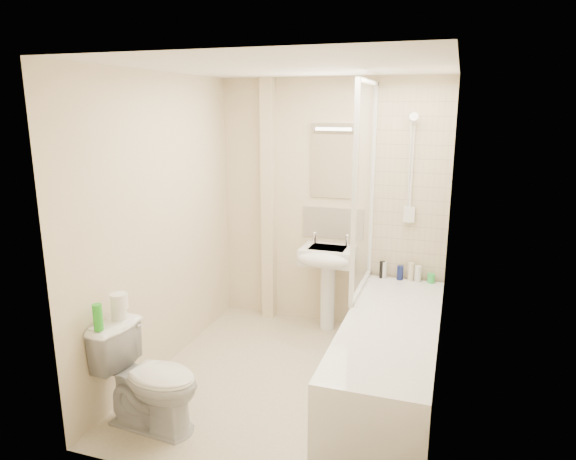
% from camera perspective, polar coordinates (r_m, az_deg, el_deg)
% --- Properties ---
extents(floor, '(2.50, 2.50, 0.00)m').
position_cam_1_polar(floor, '(4.27, 0.30, -16.46)').
color(floor, beige).
rests_on(floor, ground).
extents(wall_back, '(2.20, 0.02, 2.40)m').
position_cam_1_polar(wall_back, '(4.98, 4.77, 2.74)').
color(wall_back, beige).
rests_on(wall_back, ground).
extents(wall_left, '(0.02, 2.50, 2.40)m').
position_cam_1_polar(wall_left, '(4.27, -13.86, 0.52)').
color(wall_left, beige).
rests_on(wall_left, ground).
extents(wall_right, '(0.02, 2.50, 2.40)m').
position_cam_1_polar(wall_right, '(3.64, 17.06, -1.98)').
color(wall_right, beige).
rests_on(wall_right, ground).
extents(ceiling, '(2.20, 2.50, 0.02)m').
position_cam_1_polar(ceiling, '(3.70, 0.35, 17.67)').
color(ceiling, white).
rests_on(ceiling, wall_back).
extents(tile_back, '(0.70, 0.01, 1.75)m').
position_cam_1_polar(tile_back, '(4.82, 13.52, 4.74)').
color(tile_back, beige).
rests_on(tile_back, wall_back).
extents(tile_right, '(0.01, 2.10, 1.75)m').
position_cam_1_polar(tile_right, '(3.73, 17.18, 1.96)').
color(tile_right, beige).
rests_on(tile_right, wall_right).
extents(pipe_boxing, '(0.12, 0.12, 2.40)m').
position_cam_1_polar(pipe_boxing, '(5.11, -2.17, 3.04)').
color(pipe_boxing, beige).
rests_on(pipe_boxing, ground).
extents(splashback, '(0.60, 0.02, 0.30)m').
position_cam_1_polar(splashback, '(5.00, 5.02, 0.79)').
color(splashback, beige).
rests_on(splashback, wall_back).
extents(mirror, '(0.46, 0.01, 0.60)m').
position_cam_1_polar(mirror, '(4.91, 5.15, 7.05)').
color(mirror, white).
rests_on(mirror, wall_back).
extents(strip_light, '(0.42, 0.07, 0.07)m').
position_cam_1_polar(strip_light, '(4.86, 5.18, 11.36)').
color(strip_light, silver).
rests_on(strip_light, wall_back).
extents(bathtub, '(0.70, 2.10, 0.55)m').
position_cam_1_polar(bathtub, '(4.12, 11.22, -13.34)').
color(bathtub, white).
rests_on(bathtub, ground).
extents(shower_screen, '(0.04, 0.92, 1.80)m').
position_cam_1_polar(shower_screen, '(4.43, 8.50, 4.53)').
color(shower_screen, white).
rests_on(shower_screen, bathtub).
extents(shower_fixture, '(0.10, 0.16, 0.99)m').
position_cam_1_polar(shower_fixture, '(4.76, 13.53, 6.10)').
color(shower_fixture, white).
rests_on(shower_fixture, wall_back).
extents(pedestal_sink, '(0.49, 0.46, 0.95)m').
position_cam_1_polar(pedestal_sink, '(4.89, 4.31, -3.94)').
color(pedestal_sink, white).
rests_on(pedestal_sink, ground).
extents(bottle_black_a, '(0.05, 0.05, 0.16)m').
position_cam_1_polar(bottle_black_a, '(4.95, 10.42, -4.35)').
color(bottle_black_a, black).
rests_on(bottle_black_a, bathtub).
extents(bottle_white_a, '(0.05, 0.05, 0.16)m').
position_cam_1_polar(bottle_white_a, '(4.94, 10.61, -4.37)').
color(bottle_white_a, silver).
rests_on(bottle_white_a, bathtub).
extents(bottle_blue, '(0.06, 0.06, 0.13)m').
position_cam_1_polar(bottle_blue, '(4.93, 12.35, -4.66)').
color(bottle_blue, '#121C52').
rests_on(bottle_blue, bathtub).
extents(bottle_cream, '(0.05, 0.05, 0.17)m').
position_cam_1_polar(bottle_cream, '(4.92, 13.48, -4.54)').
color(bottle_cream, beige).
rests_on(bottle_cream, bathtub).
extents(bottle_white_b, '(0.06, 0.06, 0.15)m').
position_cam_1_polar(bottle_white_b, '(4.92, 14.23, -4.73)').
color(bottle_white_b, silver).
rests_on(bottle_white_b, bathtub).
extents(bottle_green, '(0.07, 0.07, 0.09)m').
position_cam_1_polar(bottle_green, '(4.92, 15.62, -5.18)').
color(bottle_green, green).
rests_on(bottle_green, bathtub).
extents(toilet, '(0.53, 0.78, 0.72)m').
position_cam_1_polar(toilet, '(3.70, -15.09, -15.59)').
color(toilet, white).
rests_on(toilet, ground).
extents(toilet_roll_lower, '(0.10, 0.10, 0.09)m').
position_cam_1_polar(toilet_roll_lower, '(3.72, -18.28, -8.75)').
color(toilet_roll_lower, white).
rests_on(toilet_roll_lower, toilet).
extents(toilet_roll_upper, '(0.12, 0.12, 0.10)m').
position_cam_1_polar(toilet_roll_upper, '(3.66, -18.25, -7.50)').
color(toilet_roll_upper, white).
rests_on(toilet_roll_upper, toilet_roll_lower).
extents(green_bottle, '(0.06, 0.06, 0.18)m').
position_cam_1_polar(green_bottle, '(3.58, -20.37, -9.09)').
color(green_bottle, green).
rests_on(green_bottle, toilet).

